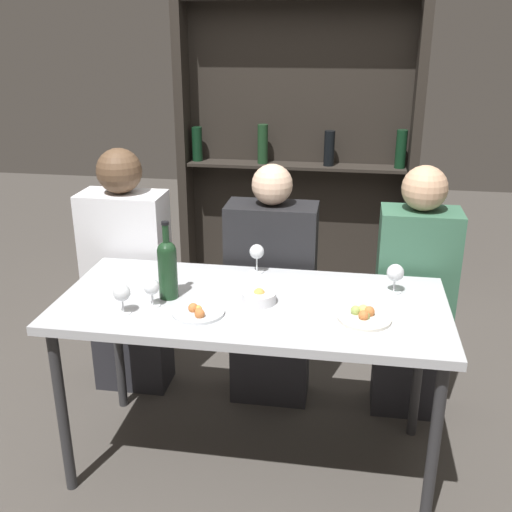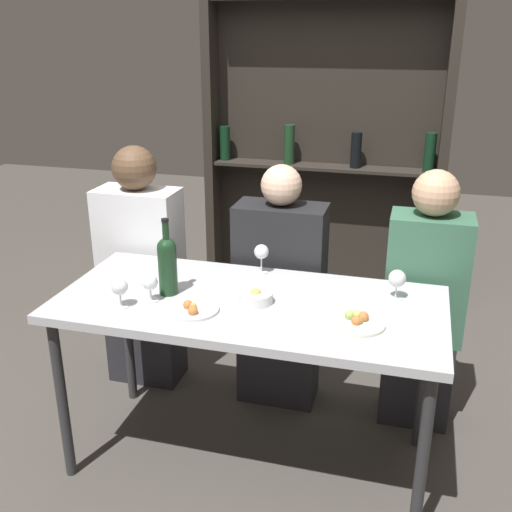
% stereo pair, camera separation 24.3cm
% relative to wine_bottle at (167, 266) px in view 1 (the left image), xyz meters
% --- Properties ---
extents(ground_plane, '(10.00, 10.00, 0.00)m').
position_rel_wine_bottle_xyz_m(ground_plane, '(0.34, 0.02, -0.91)').
color(ground_plane, '#47423D').
extents(dining_table, '(1.55, 0.71, 0.77)m').
position_rel_wine_bottle_xyz_m(dining_table, '(0.34, 0.02, -0.20)').
color(dining_table, '#B7BABF').
rests_on(dining_table, ground_plane).
extents(wine_rack_wall, '(1.55, 0.21, 2.20)m').
position_rel_wine_bottle_xyz_m(wine_rack_wall, '(0.34, 1.78, 0.21)').
color(wine_rack_wall, '#28231E').
rests_on(wine_rack_wall, ground_plane).
extents(wine_bottle, '(0.08, 0.08, 0.32)m').
position_rel_wine_bottle_xyz_m(wine_bottle, '(0.00, 0.00, 0.00)').
color(wine_bottle, '#19381E').
rests_on(wine_bottle, dining_table).
extents(wine_glass_0, '(0.07, 0.07, 0.12)m').
position_rel_wine_bottle_xyz_m(wine_glass_0, '(0.90, 0.19, -0.05)').
color(wine_glass_0, silver).
rests_on(wine_glass_0, dining_table).
extents(wine_glass_1, '(0.06, 0.06, 0.11)m').
position_rel_wine_bottle_xyz_m(wine_glass_1, '(-0.04, -0.09, -0.06)').
color(wine_glass_1, silver).
rests_on(wine_glass_1, dining_table).
extents(wine_glass_2, '(0.07, 0.07, 0.13)m').
position_rel_wine_bottle_xyz_m(wine_glass_2, '(0.31, 0.32, -0.04)').
color(wine_glass_2, silver).
rests_on(wine_glass_2, dining_table).
extents(wine_glass_3, '(0.07, 0.07, 0.12)m').
position_rel_wine_bottle_xyz_m(wine_glass_3, '(-0.13, -0.17, -0.05)').
color(wine_glass_3, silver).
rests_on(wine_glass_3, dining_table).
extents(food_plate_0, '(0.20, 0.20, 0.04)m').
position_rel_wine_bottle_xyz_m(food_plate_0, '(0.15, -0.13, -0.12)').
color(food_plate_0, silver).
rests_on(food_plate_0, dining_table).
extents(food_plate_1, '(0.20, 0.20, 0.05)m').
position_rel_wine_bottle_xyz_m(food_plate_1, '(0.78, -0.07, -0.12)').
color(food_plate_1, silver).
rests_on(food_plate_1, dining_table).
extents(snack_bowl, '(0.13, 0.13, 0.06)m').
position_rel_wine_bottle_xyz_m(snack_bowl, '(0.37, 0.01, -0.11)').
color(snack_bowl, white).
rests_on(snack_bowl, dining_table).
extents(seated_person_left, '(0.41, 0.22, 1.27)m').
position_rel_wine_bottle_xyz_m(seated_person_left, '(-0.39, 0.53, -0.31)').
color(seated_person_left, '#26262B').
rests_on(seated_person_left, ground_plane).
extents(seated_person_center, '(0.43, 0.22, 1.22)m').
position_rel_wine_bottle_xyz_m(seated_person_center, '(0.34, 0.53, -0.34)').
color(seated_person_center, '#26262B').
rests_on(seated_person_center, ground_plane).
extents(seated_person_right, '(0.36, 0.22, 1.23)m').
position_rel_wine_bottle_xyz_m(seated_person_right, '(1.02, 0.53, -0.32)').
color(seated_person_right, '#26262B').
rests_on(seated_person_right, ground_plane).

